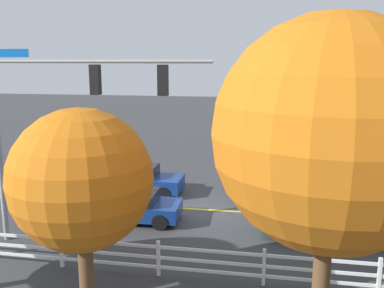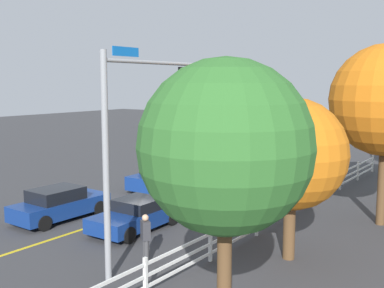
# 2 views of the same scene
# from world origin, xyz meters

# --- Properties ---
(ground_plane) EXTENTS (120.00, 120.00, 0.00)m
(ground_plane) POSITION_xyz_m (0.00, 0.00, 0.00)
(ground_plane) COLOR #38383A
(lane_center_stripe) EXTENTS (28.00, 0.16, 0.01)m
(lane_center_stripe) POSITION_xyz_m (-4.00, 0.00, 0.00)
(lane_center_stripe) COLOR gold
(lane_center_stripe) RESTS_ON ground_plane
(signal_assembly) EXTENTS (7.89, 0.38, 7.02)m
(signal_assembly) POSITION_xyz_m (4.13, 4.48, 4.96)
(signal_assembly) COLOR gray
(signal_assembly) RESTS_ON ground_plane
(car_0) EXTENTS (4.07, 2.03, 1.27)m
(car_0) POSITION_xyz_m (2.46, 1.80, 0.61)
(car_0) COLOR navy
(car_0) RESTS_ON ground_plane
(car_1) EXTENTS (4.57, 2.18, 1.42)m
(car_1) POSITION_xyz_m (-3.90, -1.99, 0.69)
(car_1) COLOR navy
(car_1) RESTS_ON ground_plane
(car_2) EXTENTS (4.58, 2.09, 1.35)m
(car_2) POSITION_xyz_m (-5.26, 2.09, 0.65)
(car_2) COLOR #0C4C2D
(car_2) RESTS_ON ground_plane
(car_4) EXTENTS (4.33, 1.89, 1.43)m
(car_4) POSITION_xyz_m (3.36, -1.89, 0.69)
(car_4) COLOR navy
(car_4) RESTS_ON ground_plane
(pedestrian) EXTENTS (0.44, 0.48, 1.69)m
(pedestrian) POSITION_xyz_m (4.96, 4.55, 0.93)
(pedestrian) COLOR #3F3F42
(pedestrian) RESTS_ON ground_plane
(white_rail_fence) EXTENTS (26.10, 0.10, 1.15)m
(white_rail_fence) POSITION_xyz_m (-3.00, 6.14, 0.60)
(white_rail_fence) COLOR white
(white_rail_fence) RESTS_ON ground_plane
(tree_1) EXTENTS (3.73, 3.73, 5.49)m
(tree_1) POSITION_xyz_m (1.72, 8.15, 3.60)
(tree_1) COLOR brown
(tree_1) RESTS_ON ground_plane
(tree_3) EXTENTS (4.61, 4.61, 7.56)m
(tree_3) POSITION_xyz_m (-4.15, 9.65, 5.23)
(tree_3) COLOR brown
(tree_3) RESTS_ON ground_plane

